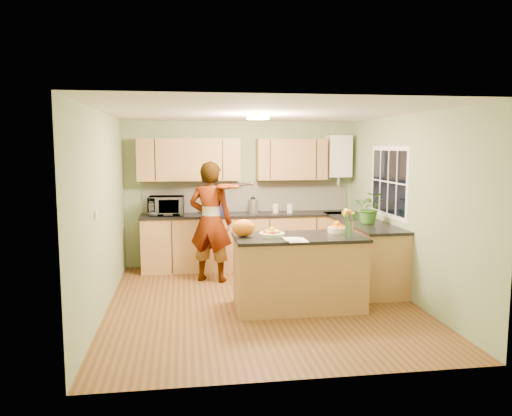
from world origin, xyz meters
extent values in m
plane|color=brown|center=(0.00, 0.00, 0.00)|extent=(4.50, 4.50, 0.00)
cube|color=silver|center=(0.00, 0.00, 2.50)|extent=(4.00, 4.50, 0.02)
cube|color=gray|center=(0.00, 2.25, 1.25)|extent=(4.00, 0.02, 2.50)
cube|color=gray|center=(0.00, -2.25, 1.25)|extent=(4.00, 0.02, 2.50)
cube|color=gray|center=(-2.00, 0.00, 1.25)|extent=(0.02, 4.50, 2.50)
cube|color=gray|center=(2.00, 0.00, 1.25)|extent=(0.02, 4.50, 2.50)
cube|color=#A37841|center=(0.10, 1.95, 0.45)|extent=(3.60, 0.60, 0.90)
cube|color=black|center=(0.10, 1.94, 0.92)|extent=(3.64, 0.62, 0.04)
cube|color=#A37841|center=(1.70, 0.85, 0.45)|extent=(0.60, 2.20, 0.90)
cube|color=black|center=(1.69, 0.85, 0.92)|extent=(0.62, 2.24, 0.04)
cube|color=white|center=(0.10, 2.23, 1.20)|extent=(3.60, 0.02, 0.52)
cube|color=#A37841|center=(-0.90, 2.08, 1.85)|extent=(1.70, 0.34, 0.70)
cube|color=#A37841|center=(0.85, 2.08, 1.85)|extent=(1.20, 0.34, 0.70)
cube|color=white|center=(1.70, 2.09, 1.90)|extent=(0.40, 0.30, 0.72)
cylinder|color=silver|center=(1.70, 2.09, 1.50)|extent=(0.06, 0.06, 0.20)
cube|color=white|center=(1.99, 0.60, 1.55)|extent=(0.01, 1.30, 1.05)
cube|color=black|center=(1.99, 0.60, 1.55)|extent=(0.01, 1.18, 0.92)
cube|color=white|center=(-1.99, -0.60, 1.30)|extent=(0.02, 0.09, 0.09)
cylinder|color=#FFEABF|center=(0.00, 0.30, 2.46)|extent=(0.30, 0.30, 0.06)
cylinder|color=white|center=(0.00, 0.30, 2.49)|extent=(0.10, 0.10, 0.02)
cube|color=#A37841|center=(0.44, -0.28, 0.45)|extent=(1.60, 0.80, 0.90)
cube|color=black|center=(0.44, -0.28, 0.92)|extent=(1.64, 0.84, 0.04)
cylinder|color=#F8EEC7|center=(0.09, -0.28, 0.97)|extent=(0.32, 0.32, 0.05)
cylinder|color=#F8EEC7|center=(0.99, -0.13, 0.98)|extent=(0.25, 0.25, 0.07)
cylinder|color=silver|center=(1.04, -0.46, 1.04)|extent=(0.10, 0.10, 0.20)
ellipsoid|color=orange|center=(-0.26, -0.23, 1.05)|extent=(0.33, 0.30, 0.22)
cube|color=white|center=(0.34, -0.58, 0.95)|extent=(0.23, 0.32, 0.01)
imported|color=tan|center=(-0.60, 1.19, 0.93)|extent=(0.79, 0.67, 1.85)
imported|color=white|center=(-1.29, 1.94, 1.10)|extent=(0.59, 0.42, 0.31)
cube|color=navy|center=(-0.48, 1.98, 1.05)|extent=(0.34, 0.30, 0.22)
cylinder|color=silver|center=(0.16, 1.95, 1.06)|extent=(0.18, 0.18, 0.24)
sphere|color=black|center=(0.16, 1.95, 1.23)|extent=(0.09, 0.09, 0.09)
cylinder|color=#F8EEC7|center=(0.56, 1.95, 1.02)|extent=(0.10, 0.10, 0.15)
cylinder|color=white|center=(0.80, 1.93, 1.02)|extent=(0.12, 0.12, 0.15)
imported|color=#376A23|center=(1.70, 0.57, 1.18)|extent=(0.53, 0.50, 0.47)
camera|label=1|loc=(-1.00, -6.37, 2.06)|focal=35.00mm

